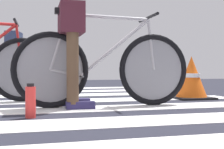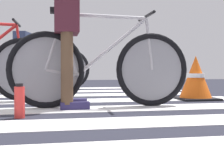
{
  "view_description": "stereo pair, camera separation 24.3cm",
  "coord_description": "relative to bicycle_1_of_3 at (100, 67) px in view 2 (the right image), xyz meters",
  "views": [
    {
      "loc": [
        0.29,
        -3.33,
        0.39
      ],
      "look_at": [
        1.19,
        0.1,
        0.32
      ],
      "focal_mm": 50.65,
      "sensor_mm": 36.0,
      "label": 1
    },
    {
      "loc": [
        0.53,
        -3.33,
        0.39
      ],
      "look_at": [
        1.19,
        0.1,
        0.32
      ],
      "focal_mm": 50.65,
      "sensor_mm": 36.0,
      "label": 2
    }
  ],
  "objects": [
    {
      "name": "bicycle_1_of_3",
      "position": [
        0.0,
        0.0,
        0.0
      ],
      "size": [
        1.74,
        0.52,
        0.93
      ],
      "rotation": [
        0.0,
        0.0,
        -0.02
      ],
      "color": "black",
      "rests_on": "ground"
    },
    {
      "name": "cyclist_1_of_3",
      "position": [
        -0.31,
        0.01,
        0.24
      ],
      "size": [
        0.32,
        0.41,
        0.97
      ],
      "rotation": [
        0.0,
        0.0,
        -0.02
      ],
      "color": "brown",
      "rests_on": "ground"
    },
    {
      "name": "bicycle_3_of_3",
      "position": [
        -0.65,
        2.77,
        0.0
      ],
      "size": [
        1.71,
        0.57,
        0.93
      ],
      "rotation": [
        0.0,
        0.0,
        -0.21
      ],
      "color": "black",
      "rests_on": "ground"
    },
    {
      "name": "cyclist_3_of_3",
      "position": [
        -0.95,
        2.83,
        0.27
      ],
      "size": [
        0.39,
        0.45,
        1.02
      ],
      "rotation": [
        0.0,
        0.0,
        -0.21
      ],
      "color": "beige",
      "rests_on": "ground"
    },
    {
      "name": "water_bottle",
      "position": [
        -0.69,
        -0.55,
        -0.26
      ],
      "size": [
        0.08,
        0.08,
        0.26
      ],
      "color": "red",
      "rests_on": "ground"
    },
    {
      "name": "traffic_cone",
      "position": [
        1.24,
        0.54,
        -0.14
      ],
      "size": [
        0.46,
        0.46,
        0.52
      ],
      "color": "black",
      "rests_on": "ground"
    }
  ]
}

